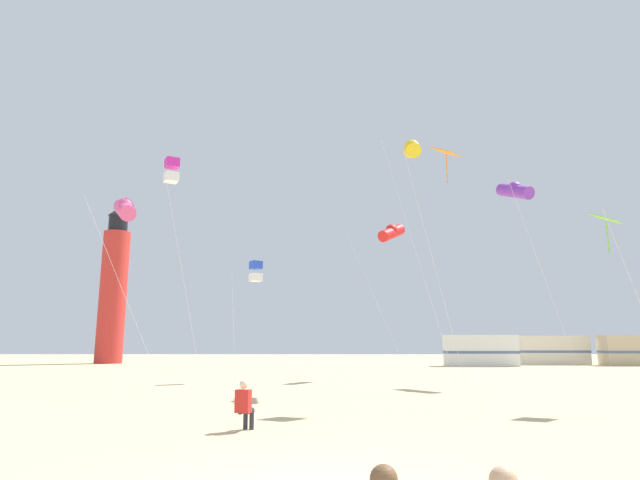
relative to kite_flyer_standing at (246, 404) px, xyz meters
The scene contains 13 objects.
kite_flyer_standing is the anchor object (origin of this frame).
kite_tube_scarlet 21.63m from the kite_flyer_standing, 72.10° to the left, with size 3.86×4.06×9.43m.
kite_tube_violet 21.67m from the kite_flyer_standing, 50.48° to the left, with size 3.41×3.55×10.89m.
kite_tube_rainbow 13.98m from the kite_flyer_standing, 124.87° to the left, with size 3.31×3.69×8.54m.
kite_box_blue 17.84m from the kite_flyer_standing, 96.27° to the left, with size 1.90×2.24×6.60m.
kite_diamond_lime 13.36m from the kite_flyer_standing, 21.26° to the left, with size 2.10×1.92×6.34m.
kite_diamond_orange 11.73m from the kite_flyer_standing, 41.86° to the left, with size 2.20×2.20×9.18m.
kite_box_magenta 15.32m from the kite_flyer_standing, 115.34° to the left, with size 2.27×2.27×10.57m.
kite_tube_gold 16.74m from the kite_flyer_standing, 61.48° to the left, with size 2.96×2.91×11.88m.
lighthouse_distant 49.17m from the kite_flyer_standing, 114.75° to the left, with size 2.80×2.80×16.80m.
rv_van_white 40.56m from the kite_flyer_standing, 66.02° to the left, with size 6.55×2.66×2.80m.
rv_van_cream 47.74m from the kite_flyer_standing, 58.79° to the left, with size 6.53×2.60×2.80m.
rv_van_tan 49.85m from the kite_flyer_standing, 50.52° to the left, with size 6.55×2.65×2.80m.
Camera 1 is at (0.01, -7.55, 1.99)m, focal length 30.08 mm.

